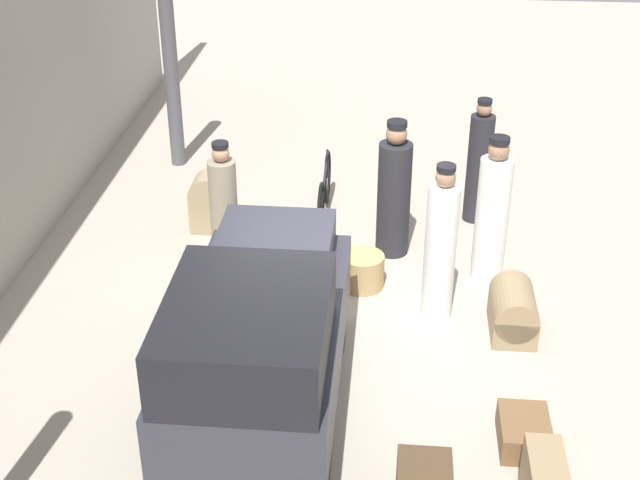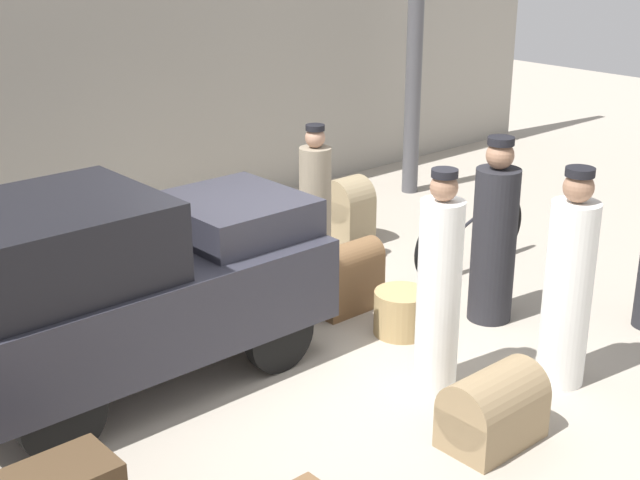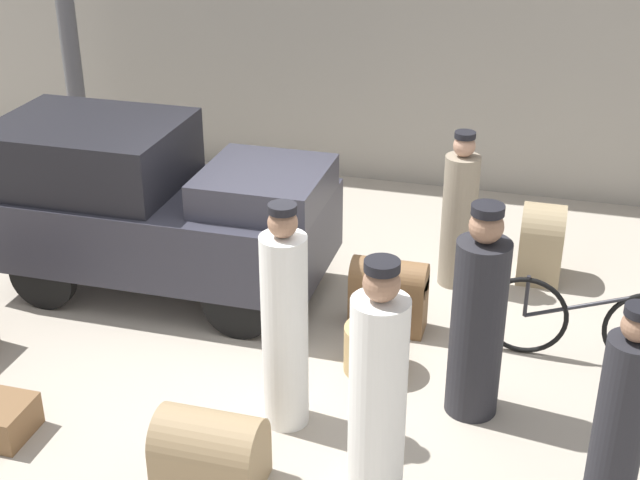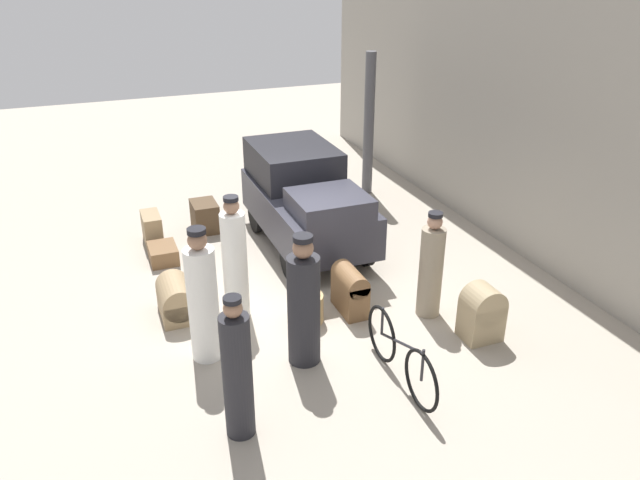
{
  "view_description": "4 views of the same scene",
  "coord_description": "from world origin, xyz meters",
  "px_view_note": "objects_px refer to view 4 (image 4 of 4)",
  "views": [
    {
      "loc": [
        -8.38,
        -0.58,
        5.76
      ],
      "look_at": [
        0.2,
        0.2,
        0.95
      ],
      "focal_mm": 50.0,
      "sensor_mm": 36.0,
      "label": 1
    },
    {
      "loc": [
        -4.74,
        -5.42,
        3.71
      ],
      "look_at": [
        0.2,
        0.2,
        0.95
      ],
      "focal_mm": 50.0,
      "sensor_mm": 36.0,
      "label": 2
    },
    {
      "loc": [
        2.09,
        -6.59,
        4.4
      ],
      "look_at": [
        0.2,
        0.2,
        0.95
      ],
      "focal_mm": 50.0,
      "sensor_mm": 36.0,
      "label": 3
    },
    {
      "loc": [
        8.06,
        -2.85,
        4.94
      ],
      "look_at": [
        0.2,
        0.2,
        0.95
      ],
      "focal_mm": 35.0,
      "sensor_mm": 36.0,
      "label": 4
    }
  ],
  "objects_px": {
    "suitcase_small_leather": "(205,216)",
    "porter_carrying_trunk": "(235,262)",
    "bicycle": "(400,355)",
    "porter_lifting_near_truck": "(203,300)",
    "wicker_basket": "(306,308)",
    "trunk_large_brown": "(163,254)",
    "porter_standing_middle": "(237,373)",
    "suitcase_black_upright": "(350,289)",
    "suitcase_tan_flat": "(176,299)",
    "porter_with_bicycle": "(431,269)",
    "truck": "(305,197)",
    "conductor_in_dark_uniform": "(304,306)",
    "trunk_wicker_pale": "(482,312)",
    "trunk_umber_medium": "(152,229)"
  },
  "relations": [
    {
      "from": "truck",
      "to": "porter_lifting_near_truck",
      "type": "height_order",
      "value": "porter_lifting_near_truck"
    },
    {
      "from": "bicycle",
      "to": "trunk_large_brown",
      "type": "bearing_deg",
      "value": -152.83
    },
    {
      "from": "porter_with_bicycle",
      "to": "suitcase_small_leather",
      "type": "height_order",
      "value": "porter_with_bicycle"
    },
    {
      "from": "trunk_large_brown",
      "to": "porter_standing_middle",
      "type": "bearing_deg",
      "value": 2.29
    },
    {
      "from": "suitcase_small_leather",
      "to": "porter_standing_middle",
      "type": "bearing_deg",
      "value": -7.83
    },
    {
      "from": "trunk_umber_medium",
      "to": "porter_standing_middle",
      "type": "bearing_deg",
      "value": 2.63
    },
    {
      "from": "wicker_basket",
      "to": "trunk_umber_medium",
      "type": "relative_size",
      "value": 0.8
    },
    {
      "from": "truck",
      "to": "porter_with_bicycle",
      "type": "relative_size",
      "value": 1.98
    },
    {
      "from": "conductor_in_dark_uniform",
      "to": "suitcase_black_upright",
      "type": "xyz_separation_m",
      "value": [
        -0.9,
        1.04,
        -0.45
      ]
    },
    {
      "from": "porter_with_bicycle",
      "to": "trunk_umber_medium",
      "type": "bearing_deg",
      "value": -138.71
    },
    {
      "from": "bicycle",
      "to": "wicker_basket",
      "type": "distance_m",
      "value": 1.84
    },
    {
      "from": "trunk_large_brown",
      "to": "porter_lifting_near_truck",
      "type": "bearing_deg",
      "value": 2.51
    },
    {
      "from": "truck",
      "to": "trunk_wicker_pale",
      "type": "height_order",
      "value": "truck"
    },
    {
      "from": "porter_carrying_trunk",
      "to": "trunk_umber_medium",
      "type": "relative_size",
      "value": 2.88
    },
    {
      "from": "trunk_wicker_pale",
      "to": "suitcase_small_leather",
      "type": "height_order",
      "value": "trunk_wicker_pale"
    },
    {
      "from": "bicycle",
      "to": "porter_lifting_near_truck",
      "type": "distance_m",
      "value": 2.58
    },
    {
      "from": "truck",
      "to": "suitcase_black_upright",
      "type": "height_order",
      "value": "truck"
    },
    {
      "from": "porter_standing_middle",
      "to": "suitcase_small_leather",
      "type": "distance_m",
      "value": 5.68
    },
    {
      "from": "porter_lifting_near_truck",
      "to": "suitcase_black_upright",
      "type": "xyz_separation_m",
      "value": [
        -0.36,
        2.22,
        -0.48
      ]
    },
    {
      "from": "porter_with_bicycle",
      "to": "conductor_in_dark_uniform",
      "type": "relative_size",
      "value": 0.9
    },
    {
      "from": "bicycle",
      "to": "suitcase_small_leather",
      "type": "bearing_deg",
      "value": -166.53
    },
    {
      "from": "porter_with_bicycle",
      "to": "bicycle",
      "type": "bearing_deg",
      "value": -42.01
    },
    {
      "from": "porter_with_bicycle",
      "to": "suitcase_black_upright",
      "type": "relative_size",
      "value": 2.31
    },
    {
      "from": "porter_with_bicycle",
      "to": "porter_standing_middle",
      "type": "distance_m",
      "value": 3.52
    },
    {
      "from": "suitcase_small_leather",
      "to": "suitcase_black_upright",
      "type": "relative_size",
      "value": 0.92
    },
    {
      "from": "suitcase_tan_flat",
      "to": "suitcase_black_upright",
      "type": "height_order",
      "value": "suitcase_black_upright"
    },
    {
      "from": "porter_standing_middle",
      "to": "trunk_large_brown",
      "type": "xyz_separation_m",
      "value": [
        -4.56,
        -0.18,
        -0.67
      ]
    },
    {
      "from": "porter_with_bicycle",
      "to": "suitcase_tan_flat",
      "type": "bearing_deg",
      "value": -110.27
    },
    {
      "from": "porter_carrying_trunk",
      "to": "suitcase_black_upright",
      "type": "relative_size",
      "value": 2.67
    },
    {
      "from": "conductor_in_dark_uniform",
      "to": "trunk_wicker_pale",
      "type": "bearing_deg",
      "value": 80.63
    },
    {
      "from": "suitcase_small_leather",
      "to": "trunk_umber_medium",
      "type": "height_order",
      "value": "trunk_umber_medium"
    },
    {
      "from": "conductor_in_dark_uniform",
      "to": "porter_with_bicycle",
      "type": "bearing_deg",
      "value": 101.23
    },
    {
      "from": "porter_lifting_near_truck",
      "to": "suitcase_small_leather",
      "type": "height_order",
      "value": "porter_lifting_near_truck"
    },
    {
      "from": "bicycle",
      "to": "porter_standing_middle",
      "type": "relative_size",
      "value": 1.02
    },
    {
      "from": "porter_with_bicycle",
      "to": "truck",
      "type": "bearing_deg",
      "value": -162.89
    },
    {
      "from": "porter_standing_middle",
      "to": "suitcase_black_upright",
      "type": "bearing_deg",
      "value": 131.45
    },
    {
      "from": "porter_with_bicycle",
      "to": "trunk_large_brown",
      "type": "bearing_deg",
      "value": -132.69
    },
    {
      "from": "bicycle",
      "to": "wicker_basket",
      "type": "bearing_deg",
      "value": -160.39
    },
    {
      "from": "porter_with_bicycle",
      "to": "porter_carrying_trunk",
      "type": "xyz_separation_m",
      "value": [
        -0.98,
        -2.63,
        0.12
      ]
    },
    {
      "from": "wicker_basket",
      "to": "porter_carrying_trunk",
      "type": "bearing_deg",
      "value": -120.4
    },
    {
      "from": "suitcase_small_leather",
      "to": "porter_carrying_trunk",
      "type": "bearing_deg",
      "value": -3.34
    },
    {
      "from": "wicker_basket",
      "to": "porter_carrying_trunk",
      "type": "distance_m",
      "value": 1.21
    },
    {
      "from": "trunk_wicker_pale",
      "to": "suitcase_tan_flat",
      "type": "height_order",
      "value": "trunk_wicker_pale"
    },
    {
      "from": "conductor_in_dark_uniform",
      "to": "porter_carrying_trunk",
      "type": "distance_m",
      "value": 1.49
    },
    {
      "from": "conductor_in_dark_uniform",
      "to": "trunk_wicker_pale",
      "type": "relative_size",
      "value": 2.23
    },
    {
      "from": "truck",
      "to": "wicker_basket",
      "type": "bearing_deg",
      "value": -19.76
    },
    {
      "from": "wicker_basket",
      "to": "porter_lifting_near_truck",
      "type": "xyz_separation_m",
      "value": [
        0.34,
        -1.51,
        0.64
      ]
    },
    {
      "from": "conductor_in_dark_uniform",
      "to": "porter_standing_middle",
      "type": "bearing_deg",
      "value": -47.87
    },
    {
      "from": "porter_standing_middle",
      "to": "bicycle",
      "type": "bearing_deg",
      "value": 94.57
    },
    {
      "from": "conductor_in_dark_uniform",
      "to": "trunk_large_brown",
      "type": "bearing_deg",
      "value": -159.81
    }
  ]
}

